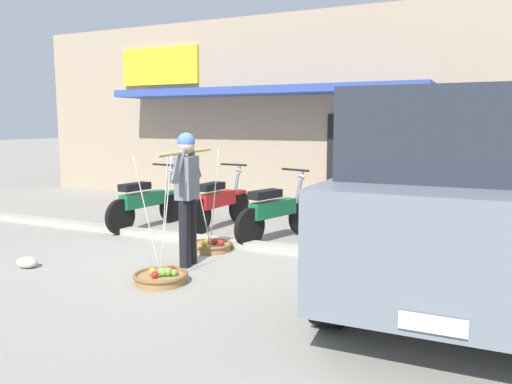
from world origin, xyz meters
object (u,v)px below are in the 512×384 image
fruit_basket_left_side (161,276)px  motorcycle_third_in_row (276,212)px  plastic_litter_bag (27,262)px  motorcycle_nearest_shop (146,202)px  motorcycle_second_in_row (219,202)px  motorcycle_end_of_row (351,217)px  fruit_vendor (187,190)px  parked_truck (458,199)px  fruit_basket_right_side (210,245)px

fruit_basket_left_side → motorcycle_third_in_row: size_ratio=0.82×
fruit_basket_left_side → plastic_litter_bag: fruit_basket_left_side is taller
motorcycle_nearest_shop → motorcycle_second_in_row: same height
fruit_basket_left_side → motorcycle_end_of_row: fruit_basket_left_side is taller
motorcycle_second_in_row → motorcycle_third_in_row: same height
motorcycle_nearest_shop → motorcycle_second_in_row: (1.14, 0.56, 0.00)m
fruit_vendor → motorcycle_end_of_row: bearing=48.0°
motorcycle_second_in_row → motorcycle_nearest_shop: bearing=-153.9°
motorcycle_second_in_row → fruit_vendor: bearing=-70.3°
fruit_basket_left_side → motorcycle_third_in_row: 2.56m
fruit_basket_left_side → fruit_vendor: bearing=99.5°
motorcycle_nearest_shop → motorcycle_end_of_row: size_ratio=1.00×
motorcycle_second_in_row → motorcycle_third_in_row: 1.34m
fruit_basket_left_side → motorcycle_end_of_row: (1.51, 2.59, 0.38)m
motorcycle_end_of_row → parked_truck: parked_truck is taller
motorcycle_third_in_row → plastic_litter_bag: size_ratio=6.29×
motorcycle_nearest_shop → motorcycle_third_in_row: bearing=2.5°
fruit_basket_right_side → fruit_vendor: bearing=-81.0°
fruit_vendor → plastic_litter_bag: 2.22m
motorcycle_nearest_shop → parked_truck: size_ratio=0.38×
fruit_basket_right_side → motorcycle_end_of_row: size_ratio=0.80×
fruit_basket_left_side → plastic_litter_bag: (-1.90, -0.22, -0.01)m
fruit_basket_left_side → parked_truck: bearing=18.5°
motorcycle_second_in_row → motorcycle_end_of_row: bearing=-8.8°
fruit_vendor → motorcycle_third_in_row: bearing=74.8°
motorcycle_nearest_shop → plastic_litter_bag: size_ratio=6.48×
fruit_basket_right_side → plastic_litter_bag: fruit_basket_right_side is taller
fruit_basket_right_side → motorcycle_nearest_shop: 2.04m
motorcycle_nearest_shop → parked_truck: parked_truck is taller
fruit_basket_left_side → fruit_basket_right_side: bearing=99.2°
fruit_vendor → motorcycle_nearest_shop: fruit_vendor is taller
fruit_vendor → motorcycle_nearest_shop: bearing=139.5°
fruit_vendor → motorcycle_second_in_row: 2.39m
fruit_vendor → fruit_basket_left_side: fruit_vendor is taller
plastic_litter_bag → fruit_basket_left_side: bearing=6.5°
motorcycle_nearest_shop → motorcycle_end_of_row: bearing=2.9°
fruit_basket_left_side → fruit_basket_right_side: size_ratio=1.00×
motorcycle_second_in_row → plastic_litter_bag: size_ratio=6.50×
motorcycle_nearest_shop → fruit_basket_right_side: bearing=-26.0°
motorcycle_third_in_row → plastic_litter_bag: bearing=-129.4°
motorcycle_end_of_row → motorcycle_second_in_row: bearing=171.2°
fruit_vendor → motorcycle_third_in_row: fruit_vendor is taller
fruit_vendor → parked_truck: (3.17, 0.25, 0.05)m
plastic_litter_bag → motorcycle_third_in_row: bearing=50.6°
fruit_basket_right_side → motorcycle_nearest_shop: bearing=154.0°
fruit_vendor → fruit_basket_right_side: (-0.12, 0.76, -0.90)m
fruit_basket_left_side → parked_truck: size_ratio=0.31×
fruit_vendor → fruit_basket_left_side: 1.19m
fruit_basket_left_side → motorcycle_nearest_shop: fruit_basket_left_side is taller
motorcycle_third_in_row → motorcycle_nearest_shop: bearing=-177.5°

